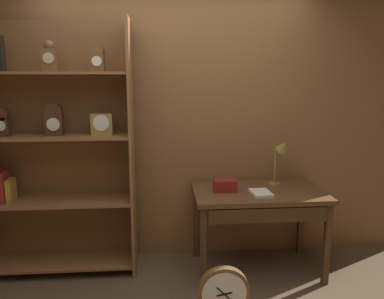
# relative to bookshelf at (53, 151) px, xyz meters

# --- Properties ---
(back_wood_panel) EXTENTS (4.80, 0.05, 2.60)m
(back_wood_panel) POSITION_rel_bookshelf_xyz_m (1.06, 0.26, 0.19)
(back_wood_panel) COLOR brown
(back_wood_panel) RESTS_ON ground
(bookshelf) EXTENTS (1.34, 0.40, 2.22)m
(bookshelf) POSITION_rel_bookshelf_xyz_m (0.00, 0.00, 0.00)
(bookshelf) COLOR brown
(bookshelf) RESTS_ON ground
(workbench) EXTENTS (1.15, 0.70, 0.76)m
(workbench) POSITION_rel_bookshelf_xyz_m (1.79, -0.18, -0.45)
(workbench) COLOR brown
(workbench) RESTS_ON ground
(desk_lamp) EXTENTS (0.19, 0.20, 0.45)m
(desk_lamp) POSITION_rel_bookshelf_xyz_m (2.03, -0.04, -0.05)
(desk_lamp) COLOR olive
(desk_lamp) RESTS_ON workbench
(toolbox_small) EXTENTS (0.20, 0.13, 0.11)m
(toolbox_small) POSITION_rel_bookshelf_xyz_m (1.49, -0.16, -0.30)
(toolbox_small) COLOR maroon
(toolbox_small) RESTS_ON workbench
(open_repair_manual) EXTENTS (0.17, 0.23, 0.02)m
(open_repair_manual) POSITION_rel_bookshelf_xyz_m (1.78, -0.28, -0.34)
(open_repair_manual) COLOR silver
(open_repair_manual) RESTS_ON workbench
(round_clock_large) EXTENTS (0.37, 0.11, 0.41)m
(round_clock_large) POSITION_rel_bookshelf_xyz_m (1.37, -0.88, -0.90)
(round_clock_large) COLOR brown
(round_clock_large) RESTS_ON ground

